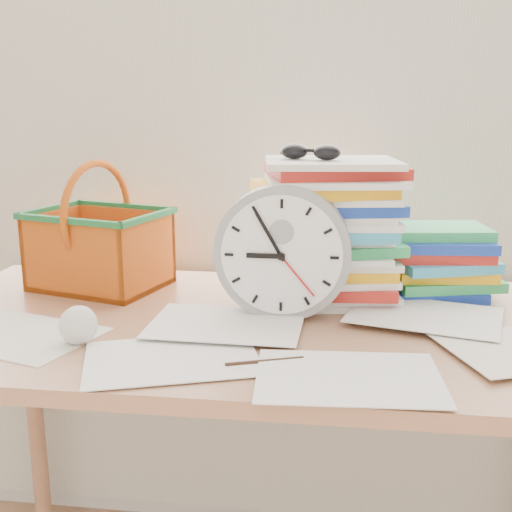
# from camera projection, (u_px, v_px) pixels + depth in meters

# --- Properties ---
(curtain) EXTENTS (2.40, 0.01, 2.50)m
(curtain) POSITION_uv_depth(u_px,v_px,m) (281.00, 44.00, 1.50)
(curtain) COLOR beige
(curtain) RESTS_ON room_shell
(desk) EXTENTS (1.40, 0.70, 0.75)m
(desk) POSITION_uv_depth(u_px,v_px,m) (261.00, 356.00, 1.28)
(desk) COLOR #A5704D
(desk) RESTS_ON ground
(paper_stack) EXTENTS (0.35, 0.31, 0.30)m
(paper_stack) POSITION_uv_depth(u_px,v_px,m) (326.00, 231.00, 1.37)
(paper_stack) COLOR white
(paper_stack) RESTS_ON desk
(clock) EXTENTS (0.27, 0.05, 0.27)m
(clock) POSITION_uv_depth(u_px,v_px,m) (283.00, 252.00, 1.25)
(clock) COLOR gray
(clock) RESTS_ON desk
(sunglasses) EXTENTS (0.17, 0.15, 0.03)m
(sunglasses) POSITION_uv_depth(u_px,v_px,m) (311.00, 152.00, 1.30)
(sunglasses) COLOR black
(sunglasses) RESTS_ON paper_stack
(book_stack) EXTENTS (0.30, 0.25, 0.15)m
(book_stack) POSITION_uv_depth(u_px,v_px,m) (437.00, 261.00, 1.41)
(book_stack) COLOR white
(book_stack) RESTS_ON desk
(basket) EXTENTS (0.34, 0.29, 0.29)m
(basket) POSITION_uv_depth(u_px,v_px,m) (98.00, 226.00, 1.46)
(basket) COLOR orange
(basket) RESTS_ON desk
(crumpled_ball) EXTENTS (0.07, 0.07, 0.07)m
(crumpled_ball) POSITION_uv_depth(u_px,v_px,m) (78.00, 325.00, 1.14)
(crumpled_ball) COLOR white
(crumpled_ball) RESTS_ON desk
(pen) EXTENTS (0.13, 0.05, 0.01)m
(pen) POSITION_uv_depth(u_px,v_px,m) (265.00, 362.00, 1.05)
(pen) COLOR black
(pen) RESTS_ON desk
(scattered_papers) EXTENTS (1.26, 0.42, 0.02)m
(scattered_papers) POSITION_uv_depth(u_px,v_px,m) (261.00, 318.00, 1.26)
(scattered_papers) COLOR white
(scattered_papers) RESTS_ON desk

